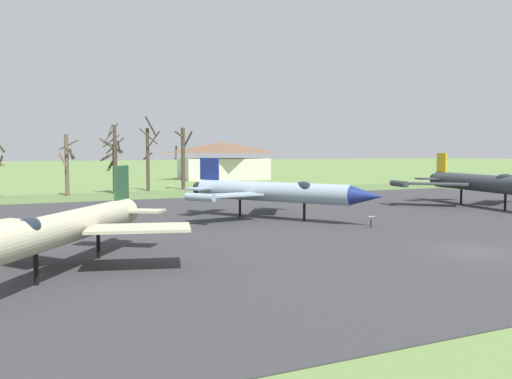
{
  "coord_description": "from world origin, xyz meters",
  "views": [
    {
      "loc": [
        -23.39,
        -21.44,
        5.63
      ],
      "look_at": [
        -4.99,
        17.8,
        2.48
      ],
      "focal_mm": 37.37,
      "sensor_mm": 36.0,
      "label": 1
    }
  ],
  "objects_px": {
    "info_placard_front_left": "(371,221)",
    "jet_fighter_front_right": "(484,183)",
    "jet_fighter_rear_center": "(65,227)",
    "jet_fighter_front_left": "(275,192)",
    "visitor_building": "(223,161)"
  },
  "relations": [
    {
      "from": "info_placard_front_left",
      "to": "jet_fighter_front_right",
      "type": "xyz_separation_m",
      "value": [
        18.8,
        6.74,
        1.91
      ]
    },
    {
      "from": "info_placard_front_left",
      "to": "jet_fighter_rear_center",
      "type": "xyz_separation_m",
      "value": [
        -21.59,
        -5.69,
        1.58
      ]
    },
    {
      "from": "jet_fighter_rear_center",
      "to": "visitor_building",
      "type": "bearing_deg",
      "value": 63.35
    },
    {
      "from": "jet_fighter_front_right",
      "to": "info_placard_front_left",
      "type": "bearing_deg",
      "value": -160.29
    },
    {
      "from": "jet_fighter_rear_center",
      "to": "jet_fighter_front_left",
      "type": "bearing_deg",
      "value": 36.52
    },
    {
      "from": "jet_fighter_front_right",
      "to": "visitor_building",
      "type": "height_order",
      "value": "visitor_building"
    },
    {
      "from": "info_placard_front_left",
      "to": "jet_fighter_front_right",
      "type": "distance_m",
      "value": 20.06
    },
    {
      "from": "jet_fighter_front_left",
      "to": "jet_fighter_front_right",
      "type": "relative_size",
      "value": 0.89
    },
    {
      "from": "info_placard_front_left",
      "to": "jet_fighter_front_right",
      "type": "bearing_deg",
      "value": 19.71
    },
    {
      "from": "jet_fighter_front_left",
      "to": "jet_fighter_rear_center",
      "type": "xyz_separation_m",
      "value": [
        -17.46,
        -12.93,
        -0.17
      ]
    },
    {
      "from": "jet_fighter_front_left",
      "to": "visitor_building",
      "type": "bearing_deg",
      "value": 72.24
    },
    {
      "from": "jet_fighter_front_right",
      "to": "visitor_building",
      "type": "distance_m",
      "value": 61.02
    },
    {
      "from": "jet_fighter_front_left",
      "to": "visitor_building",
      "type": "xyz_separation_m",
      "value": [
        19.34,
        60.39,
        1.3
      ]
    },
    {
      "from": "jet_fighter_front_left",
      "to": "jet_fighter_front_right",
      "type": "height_order",
      "value": "jet_fighter_front_right"
    },
    {
      "from": "jet_fighter_front_right",
      "to": "visitor_building",
      "type": "relative_size",
      "value": 0.97
    }
  ]
}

